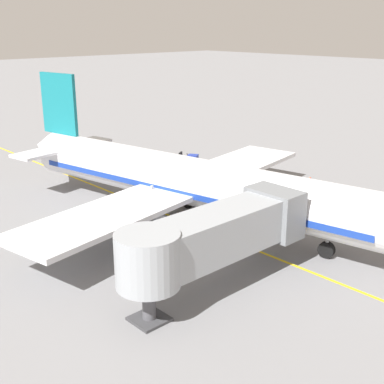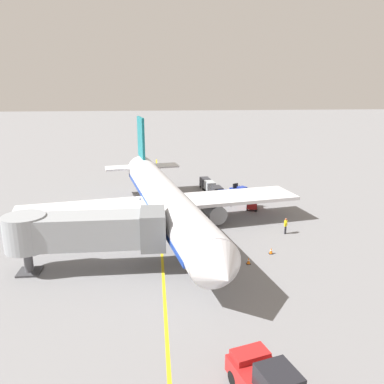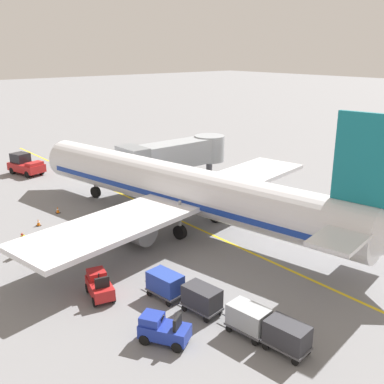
% 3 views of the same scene
% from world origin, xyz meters
% --- Properties ---
extents(ground_plane, '(400.00, 400.00, 0.00)m').
position_xyz_m(ground_plane, '(0.00, 0.00, 0.00)').
color(ground_plane, slate).
extents(gate_lead_in_line, '(0.24, 80.00, 0.01)m').
position_xyz_m(gate_lead_in_line, '(0.00, 0.00, 0.00)').
color(gate_lead_in_line, gold).
rests_on(gate_lead_in_line, ground).
extents(parked_airliner, '(30.45, 37.20, 10.63)m').
position_xyz_m(parked_airliner, '(-0.46, 0.45, 3.19)').
color(parked_airliner, silver).
rests_on(parked_airliner, ground).
extents(jet_bridge, '(12.79, 3.50, 4.98)m').
position_xyz_m(jet_bridge, '(6.03, 9.74, 3.45)').
color(jet_bridge, '#93999E').
rests_on(jet_bridge, ground).
extents(pushback_tractor, '(3.32, 4.83, 2.40)m').
position_xyz_m(pushback_tractor, '(-4.62, 24.91, 1.10)').
color(pushback_tractor, '#B21E1E').
rests_on(pushback_tractor, ground).
extents(baggage_tug_lead, '(2.30, 2.76, 1.62)m').
position_xyz_m(baggage_tug_lead, '(-11.07, -11.25, 0.71)').
color(baggage_tug_lead, '#1E339E').
rests_on(baggage_tug_lead, ground).
extents(baggage_tug_trailing, '(1.81, 2.72, 1.62)m').
position_xyz_m(baggage_tug_trailing, '(-11.39, -5.30, 0.71)').
color(baggage_tug_trailing, '#B21E1E').
rests_on(baggage_tug_trailing, ground).
extents(baggage_cart_front, '(1.56, 2.96, 1.58)m').
position_xyz_m(baggage_cart_front, '(-8.46, -7.92, 0.95)').
color(baggage_cart_front, '#4C4C51').
rests_on(baggage_cart_front, ground).
extents(baggage_cart_second_in_train, '(1.56, 2.96, 1.58)m').
position_xyz_m(baggage_cart_second_in_train, '(-7.86, -10.52, 0.95)').
color(baggage_cart_second_in_train, '#4C4C51').
rests_on(baggage_cart_second_in_train, ground).
extents(baggage_cart_third_in_train, '(1.56, 2.96, 1.58)m').
position_xyz_m(baggage_cart_third_in_train, '(-7.30, -13.52, 0.95)').
color(baggage_cart_third_in_train, '#4C4C51').
rests_on(baggage_cart_third_in_train, ground).
extents(baggage_cart_tail_end, '(1.56, 2.96, 1.58)m').
position_xyz_m(baggage_cart_tail_end, '(-6.95, -15.74, 0.95)').
color(baggage_cart_tail_end, '#4C4C51').
rests_on(baggage_cart_tail_end, ground).
extents(ground_crew_wing_walker, '(0.49, 0.64, 1.69)m').
position_xyz_m(ground_crew_wing_walker, '(-12.78, 3.27, 0.95)').
color(ground_crew_wing_walker, '#232328').
rests_on(ground_crew_wing_walker, ground).
extents(safety_cone_nose_left, '(0.36, 0.36, 0.59)m').
position_xyz_m(safety_cone_nose_left, '(-9.87, 8.02, 0.29)').
color(safety_cone_nose_left, black).
rests_on(safety_cone_nose_left, ground).
extents(safety_cone_nose_right, '(0.36, 0.36, 0.59)m').
position_xyz_m(safety_cone_nose_right, '(-7.33, 9.90, 0.29)').
color(safety_cone_nose_right, black).
rests_on(safety_cone_nose_right, ground).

